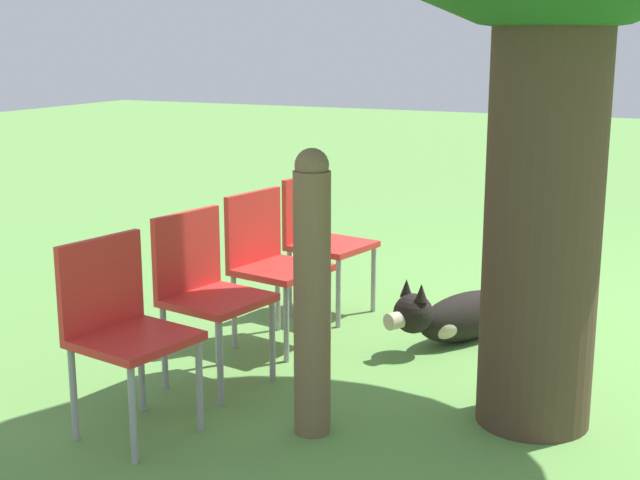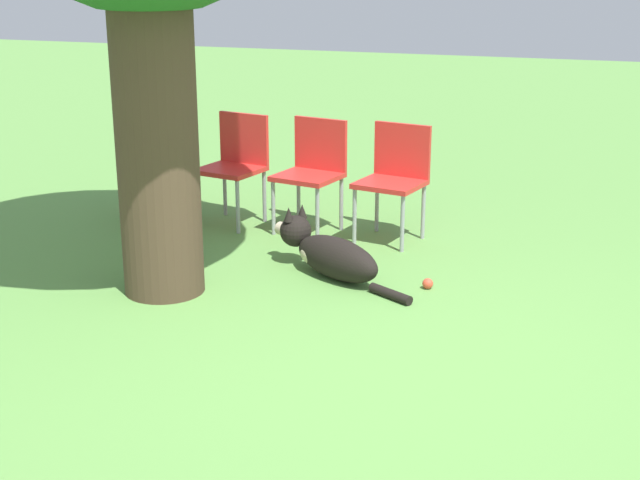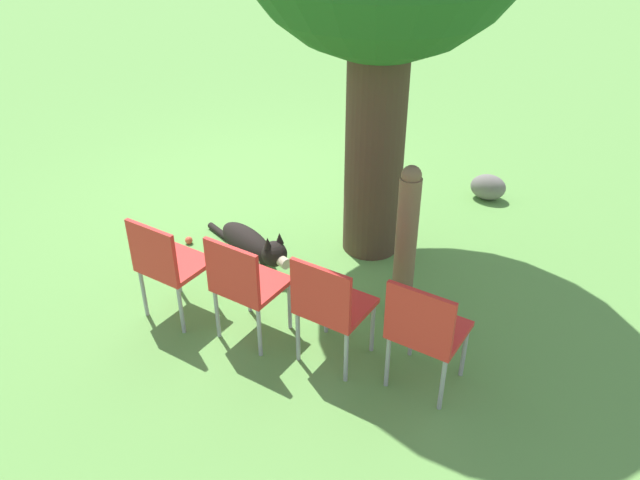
% 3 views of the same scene
% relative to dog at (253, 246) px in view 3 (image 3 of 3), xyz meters
% --- Properties ---
extents(ground_plane, '(30.00, 30.00, 0.00)m').
position_rel_dog_xyz_m(ground_plane, '(-0.99, -0.21, -0.15)').
color(ground_plane, '#609947').
extents(dog, '(0.68, 1.11, 0.40)m').
position_rel_dog_xyz_m(dog, '(0.00, 0.00, 0.00)').
color(dog, black).
rests_on(dog, ground_plane).
extents(fence_post, '(0.16, 0.16, 1.23)m').
position_rel_dog_xyz_m(fence_post, '(0.22, 1.38, 0.47)').
color(fence_post, brown).
rests_on(fence_post, ground_plane).
extents(red_chair_0, '(0.49, 0.51, 0.84)m').
position_rel_dog_xyz_m(red_chair_0, '(0.92, -0.19, 0.34)').
color(red_chair_0, red).
rests_on(red_chair_0, ground_plane).
extents(red_chair_1, '(0.49, 0.51, 0.84)m').
position_rel_dog_xyz_m(red_chair_1, '(0.93, 0.44, 0.34)').
color(red_chair_1, red).
rests_on(red_chair_1, ground_plane).
extents(red_chair_2, '(0.49, 0.51, 0.84)m').
position_rel_dog_xyz_m(red_chair_2, '(0.94, 1.08, 0.34)').
color(red_chair_2, red).
rests_on(red_chair_2, ground_plane).
extents(red_chair_3, '(0.49, 0.51, 0.84)m').
position_rel_dog_xyz_m(red_chair_3, '(0.95, 1.72, 0.34)').
color(red_chair_3, red).
rests_on(red_chair_3, ground_plane).
extents(tennis_ball, '(0.07, 0.07, 0.07)m').
position_rel_dog_xyz_m(tennis_ball, '(-0.03, -0.67, -0.12)').
color(tennis_ball, '#E54C33').
rests_on(tennis_ball, ground_plane).
extents(garden_rock, '(0.25, 0.35, 0.26)m').
position_rel_dog_xyz_m(garden_rock, '(-1.96, 1.68, -0.02)').
color(garden_rock, slate).
rests_on(garden_rock, ground_plane).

